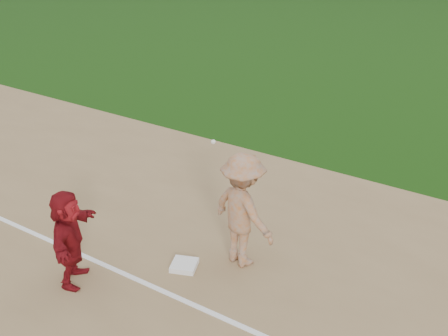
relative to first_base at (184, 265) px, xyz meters
The scene contains 5 objects.
ground 0.21m from the first_base, 160.70° to the left, with size 160.00×160.00×0.00m, color #163C0B.
foul_line 0.76m from the first_base, 104.61° to the right, with size 60.00×0.10×0.01m, color white.
first_base is the anchor object (origin of this frame).
base_runner 2.05m from the first_base, 135.28° to the right, with size 1.60×0.51×1.72m, color maroon.
first_base_play 1.45m from the first_base, 44.48° to the left, with size 1.52×1.12×2.38m.
Camera 1 is at (5.29, -6.51, 5.94)m, focal length 45.00 mm.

